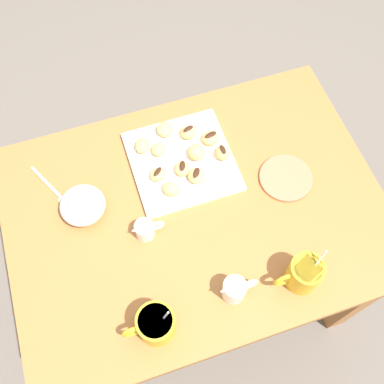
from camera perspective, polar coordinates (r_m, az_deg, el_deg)
The scene contains 27 objects.
ground_plane at distance 1.96m, azimuth 0.34°, elevation -10.77°, with size 8.00×8.00×0.00m, color #665B51.
dining_table at distance 1.41m, azimuth 0.47°, elevation -4.35°, with size 1.06×0.77×0.70m.
pastry_plate_square at distance 1.36m, azimuth -1.26°, elevation 3.83°, with size 0.30×0.30×0.02m, color white.
coffee_mug_mustard_left at distance 1.21m, azimuth 13.73°, elevation -9.83°, with size 0.13×0.09×0.15m.
coffee_mug_mustard_right at distance 1.16m, azimuth -4.58°, elevation -16.07°, with size 0.13×0.09×0.14m.
cream_pitcher_white at distance 1.18m, azimuth 5.36°, elevation -11.94°, with size 0.10×0.06×0.07m.
ice_cream_bowl at distance 1.30m, azimuth -13.51°, elevation -1.50°, with size 0.13×0.13×0.09m.
chocolate_sauce_pitcher at distance 1.25m, azimuth -5.86°, elevation -4.63°, with size 0.09×0.05×0.06m.
saucer_coral_left at distance 1.37m, azimuth 11.61°, elevation 1.72°, with size 0.16×0.16×0.01m, color #E5704C.
loose_spoon_near_saucer at distance 1.38m, azimuth -16.93°, elevation 0.36°, with size 0.09×0.15×0.01m.
beignet_0 at distance 1.38m, azimuth 2.32°, elevation 6.74°, with size 0.05×0.05×0.03m, color #E5B260.
chocolate_drizzle_0 at distance 1.36m, azimuth 2.35°, elevation 7.14°, with size 0.04×0.02×0.01m, color #381E11.
beignet_1 at distance 1.32m, azimuth -4.26°, elevation 2.20°, with size 0.05×0.04×0.03m, color #E5B260.
chocolate_drizzle_1 at distance 1.30m, azimuth -4.31°, elevation 2.55°, with size 0.03×0.01×0.01m, color #381E11.
beignet_2 at distance 1.35m, azimuth 0.56°, elevation 4.98°, with size 0.05×0.05×0.04m, color #E5B260.
beignet_3 at distance 1.39m, azimuth -0.46°, elevation 7.43°, with size 0.05×0.04×0.04m, color #E5B260.
chocolate_drizzle_3 at distance 1.37m, azimuth -0.47°, elevation 7.89°, with size 0.03×0.02×0.01m, color #381E11.
beignet_4 at distance 1.36m, azimuth -4.17°, elevation 5.29°, with size 0.04×0.04×0.03m, color #E5B260.
beignet_5 at distance 1.35m, azimuth 3.81°, elevation 4.85°, with size 0.05×0.04×0.04m, color #E5B260.
chocolate_drizzle_5 at distance 1.33m, azimuth 3.86°, elevation 5.32°, with size 0.03×0.01×0.01m, color #381E11.
beignet_6 at distance 1.37m, azimuth -6.21°, elevation 5.76°, with size 0.05×0.04×0.03m, color #E5B260.
beignet_7 at distance 1.40m, azimuth -3.41°, elevation 7.77°, with size 0.05×0.05×0.03m, color #E5B260.
beignet_8 at distance 1.32m, azimuth -1.39°, elevation 2.87°, with size 0.05×0.05×0.03m, color #E5B260.
chocolate_drizzle_8 at distance 1.31m, azimuth -1.40°, elevation 3.22°, with size 0.03×0.02×0.01m, color #381E11.
beignet_9 at distance 1.31m, azimuth 0.55°, elevation 2.04°, with size 0.05×0.05×0.03m, color #E5B260.
chocolate_drizzle_9 at distance 1.29m, azimuth 0.55°, elevation 2.41°, with size 0.04×0.02×0.01m, color #381E11.
beignet_10 at distance 1.29m, azimuth -2.63°, elevation 0.35°, with size 0.04×0.05×0.03m, color #E5B260.
Camera 1 is at (0.18, 0.51, 1.88)m, focal length 42.84 mm.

